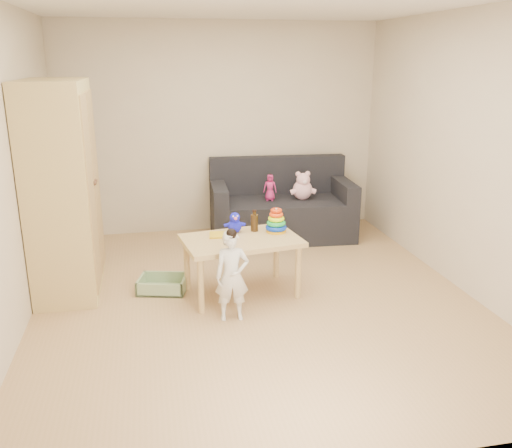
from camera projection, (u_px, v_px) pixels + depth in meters
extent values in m
plane|color=tan|center=(256.00, 298.00, 5.08)|extent=(4.50, 4.50, 0.00)
plane|color=white|center=(256.00, 0.00, 4.31)|extent=(4.50, 4.50, 0.00)
plane|color=beige|center=(221.00, 129.00, 6.80)|extent=(4.00, 0.00, 4.00)
plane|color=beige|center=(349.00, 245.00, 2.59)|extent=(4.00, 0.00, 4.00)
plane|color=beige|center=(10.00, 170.00, 4.31)|extent=(0.00, 4.50, 4.50)
plane|color=beige|center=(465.00, 153.00, 5.07)|extent=(0.00, 4.50, 4.50)
cube|color=#CDBA70|center=(62.00, 189.00, 5.03)|extent=(0.55, 1.10, 1.98)
cube|color=black|center=(282.00, 218.00, 6.74)|extent=(1.78, 0.96, 0.49)
cube|color=#D0B972|center=(241.00, 266.00, 5.09)|extent=(1.15, 0.82, 0.56)
imported|color=silver|center=(232.00, 277.00, 4.57)|extent=(0.30, 0.21, 0.77)
imported|color=#C92572|center=(270.00, 188.00, 6.58)|extent=(0.19, 0.15, 0.32)
cylinder|color=#E9A70C|center=(276.00, 231.00, 5.19)|extent=(0.19, 0.19, 0.02)
cylinder|color=silver|center=(276.00, 220.00, 5.16)|extent=(0.02, 0.02, 0.22)
torus|color=#0C36C4|center=(276.00, 227.00, 5.18)|extent=(0.21, 0.21, 0.04)
torus|color=green|center=(276.00, 223.00, 5.17)|extent=(0.18, 0.18, 0.04)
torus|color=#D7FF0D|center=(276.00, 219.00, 5.16)|extent=(0.16, 0.16, 0.04)
torus|color=#FF450D|center=(276.00, 214.00, 5.15)|extent=(0.13, 0.13, 0.04)
torus|color=red|center=(276.00, 210.00, 5.13)|extent=(0.11, 0.11, 0.04)
cylinder|color=black|center=(254.00, 223.00, 5.20)|extent=(0.07, 0.07, 0.16)
cylinder|color=black|center=(254.00, 213.00, 5.17)|extent=(0.03, 0.03, 0.05)
cylinder|color=black|center=(254.00, 211.00, 5.16)|extent=(0.04, 0.04, 0.01)
cube|color=gold|center=(220.00, 235.00, 5.08)|extent=(0.22, 0.22, 0.01)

